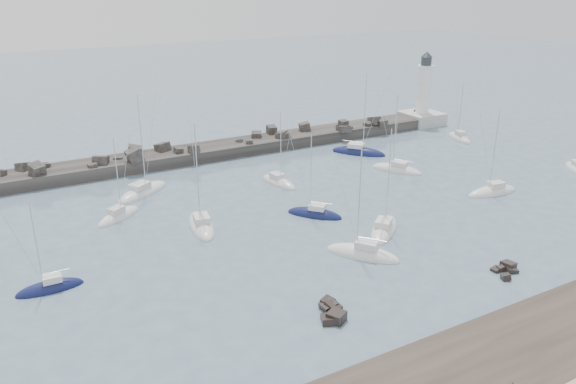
% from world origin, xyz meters
% --- Properties ---
extents(ground, '(400.00, 400.00, 0.00)m').
position_xyz_m(ground, '(0.00, 0.00, 0.00)').
color(ground, slate).
rests_on(ground, ground).
extents(rock_shelf, '(140.00, 12.54, 1.80)m').
position_xyz_m(rock_shelf, '(0.00, -21.98, 0.01)').
color(rock_shelf, '#2C241E').
rests_on(rock_shelf, ground).
extents(rock_cluster_near, '(2.85, 4.11, 1.69)m').
position_xyz_m(rock_cluster_near, '(-5.04, -9.39, 0.11)').
color(rock_cluster_near, black).
rests_on(rock_cluster_near, ground).
extents(rock_cluster_far, '(3.27, 2.67, 1.41)m').
position_xyz_m(rock_cluster_far, '(14.23, -11.19, 0.09)').
color(rock_cluster_far, black).
rests_on(rock_cluster_far, ground).
extents(breakwater, '(115.00, 6.96, 5.27)m').
position_xyz_m(breakwater, '(-7.47, 37.99, 0.30)').
color(breakwater, '#2A2826').
rests_on(breakwater, ground).
extents(lighthouse, '(7.00, 7.00, 14.60)m').
position_xyz_m(lighthouse, '(47.00, 38.00, 3.09)').
color(lighthouse, '#A9A9A3').
rests_on(lighthouse, ground).
extents(sailboat_2, '(5.99, 1.91, 9.68)m').
position_xyz_m(sailboat_2, '(-25.41, 6.79, 0.14)').
color(sailboat_2, '#0F1541').
rests_on(sailboat_2, ground).
extents(sailboat_3, '(4.07, 8.60, 13.15)m').
position_xyz_m(sailboat_3, '(-8.23, 13.04, 0.14)').
color(sailboat_3, silver).
rests_on(sailboat_3, ground).
extents(sailboat_4, '(9.02, 7.31, 14.14)m').
position_xyz_m(sailboat_4, '(-11.19, 27.00, 0.14)').
color(sailboat_4, silver).
rests_on(sailboat_4, ground).
extents(sailboat_5, '(6.67, 7.74, 12.64)m').
position_xyz_m(sailboat_5, '(3.81, -1.75, 0.15)').
color(sailboat_5, silver).
rests_on(sailboat_5, ground).
extents(sailboat_6, '(3.28, 7.24, 11.13)m').
position_xyz_m(sailboat_6, '(6.46, 21.65, 0.13)').
color(sailboat_6, silver).
rests_on(sailboat_6, ground).
extents(sailboat_7, '(7.78, 7.05, 12.81)m').
position_xyz_m(sailboat_7, '(9.41, 1.88, 0.14)').
color(sailboat_7, silver).
rests_on(sailboat_7, ground).
extents(sailboat_8, '(7.81, 8.63, 14.08)m').
position_xyz_m(sailboat_8, '(24.60, 27.83, 0.14)').
color(sailboat_8, '#0F1541').
rests_on(sailboat_8, ground).
extents(sailboat_9, '(7.90, 3.24, 12.26)m').
position_xyz_m(sailboat_9, '(29.56, 4.38, 0.14)').
color(sailboat_9, silver).
rests_on(sailboat_9, ground).
extents(sailboat_10, '(5.91, 7.98, 12.34)m').
position_xyz_m(sailboat_10, '(24.43, 17.91, 0.13)').
color(sailboat_10, silver).
rests_on(sailboat_10, ground).
extents(sailboat_12, '(3.79, 7.07, 10.96)m').
position_xyz_m(sailboat_12, '(45.34, 26.14, 0.15)').
color(sailboat_12, silver).
rests_on(sailboat_12, ground).
extents(sailboat_13, '(6.06, 6.58, 10.97)m').
position_xyz_m(sailboat_13, '(4.98, 9.60, 0.14)').
color(sailboat_13, '#0F1541').
rests_on(sailboat_13, ground).
extents(sailboat_14, '(6.58, 5.38, 10.60)m').
position_xyz_m(sailboat_14, '(-15.91, 20.40, 0.14)').
color(sailboat_14, silver).
rests_on(sailboat_14, ground).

